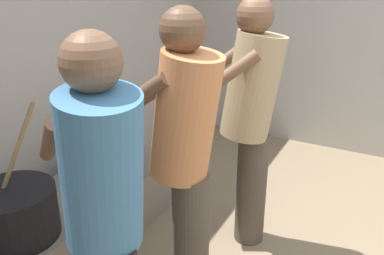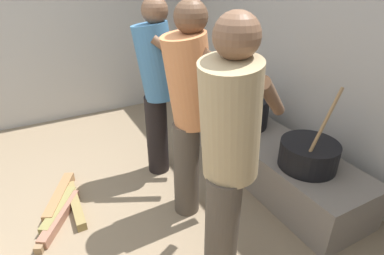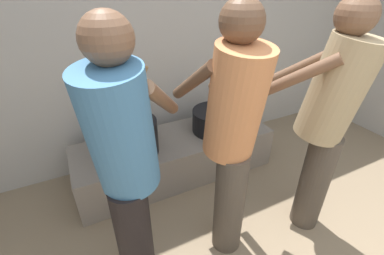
% 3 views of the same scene
% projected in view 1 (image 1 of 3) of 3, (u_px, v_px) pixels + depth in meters
% --- Properties ---
extents(block_enclosure_rear, '(5.18, 0.20, 2.49)m').
position_uv_depth(block_enclosure_rear, '(3.00, 55.00, 2.60)').
color(block_enclosure_rear, '#ADA8A0').
rests_on(block_enclosure_rear, ground_plane).
extents(hearth_ledge, '(1.82, 0.60, 0.39)m').
position_uv_depth(hearth_ledge, '(71.00, 224.00, 2.68)').
color(hearth_ledge, slate).
rests_on(hearth_ledge, ground_plane).
extents(cooking_pot_main, '(0.46, 0.46, 0.74)m').
position_uv_depth(cooking_pot_main, '(15.00, 213.00, 2.20)').
color(cooking_pot_main, black).
rests_on(cooking_pot_main, hearth_ledge).
extents(cooking_pot_secondary, '(0.44, 0.44, 0.66)m').
position_uv_depth(cooking_pot_secondary, '(111.00, 160.00, 2.89)').
color(cooking_pot_secondary, black).
rests_on(cooking_pot_secondary, hearth_ledge).
extents(cook_in_orange_shirt, '(0.35, 0.67, 1.62)m').
position_uv_depth(cook_in_orange_shirt, '(185.00, 148.00, 2.04)').
color(cook_in_orange_shirt, '#4C4238').
rests_on(cook_in_orange_shirt, ground_plane).
extents(cook_in_blue_shirt, '(0.64, 0.72, 1.59)m').
position_uv_depth(cook_in_blue_shirt, '(105.00, 212.00, 1.55)').
color(cook_in_blue_shirt, black).
rests_on(cook_in_blue_shirt, ground_plane).
extents(cook_in_tan_shirt, '(0.64, 0.73, 1.62)m').
position_uv_depth(cook_in_tan_shirt, '(251.00, 113.00, 2.52)').
color(cook_in_tan_shirt, '#4C4238').
rests_on(cook_in_tan_shirt, ground_plane).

